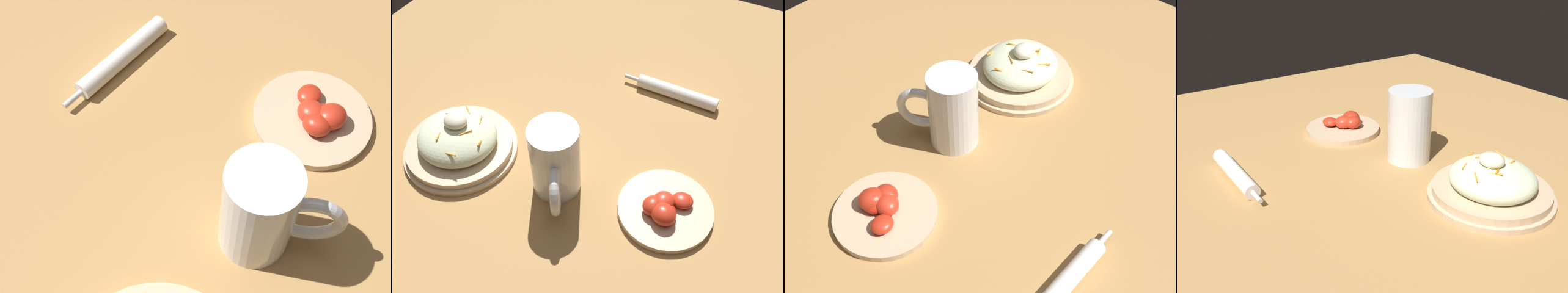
% 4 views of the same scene
% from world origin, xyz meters
% --- Properties ---
extents(ground_plane, '(1.43, 1.43, 0.00)m').
position_xyz_m(ground_plane, '(0.00, 0.00, 0.00)').
color(ground_plane, '#B2844C').
extents(beer_mug, '(0.11, 0.14, 0.15)m').
position_xyz_m(beer_mug, '(0.01, 0.10, 0.07)').
color(beer_mug, white).
rests_on(beer_mug, ground_plane).
extents(napkin_roll, '(0.22, 0.03, 0.03)m').
position_xyz_m(napkin_roll, '(-0.10, -0.24, 0.01)').
color(napkin_roll, white).
rests_on(napkin_roll, ground_plane).
extents(tomato_plate, '(0.18, 0.18, 0.05)m').
position_xyz_m(tomato_plate, '(-0.19, 0.06, 0.01)').
color(tomato_plate, '#D1B28E').
rests_on(tomato_plate, ground_plane).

